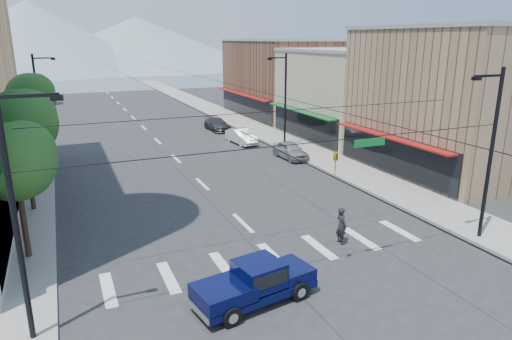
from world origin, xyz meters
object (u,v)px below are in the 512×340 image
object	(u,v)px
pickup_truck	(255,282)
pedestrian	(341,225)
parked_car_near	(290,150)
parked_car_far	(217,124)
parked_car_mid	(241,136)

from	to	relation	value
pickup_truck	pedestrian	distance (m)	7.15
parked_car_near	pickup_truck	bearing A→B (deg)	-123.43
pedestrian	parked_car_near	size ratio (longest dim) A/B	0.45
pickup_truck	parked_car_far	bearing A→B (deg)	63.61
pickup_truck	parked_car_near	world-z (taller)	pickup_truck
parked_car_far	pickup_truck	bearing A→B (deg)	-107.93
parked_car_mid	parked_car_far	size ratio (longest dim) A/B	0.93
parked_car_mid	parked_car_near	bearing A→B (deg)	-82.00
parked_car_mid	parked_car_far	world-z (taller)	parked_car_mid
pickup_truck	parked_car_far	world-z (taller)	pickup_truck
pedestrian	parked_car_far	size ratio (longest dim) A/B	0.40
parked_car_near	parked_car_mid	distance (m)	7.50
pickup_truck	parked_car_far	size ratio (longest dim) A/B	1.10
parked_car_mid	pedestrian	bearing A→B (deg)	-105.18
pedestrian	parked_car_near	distance (m)	17.60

